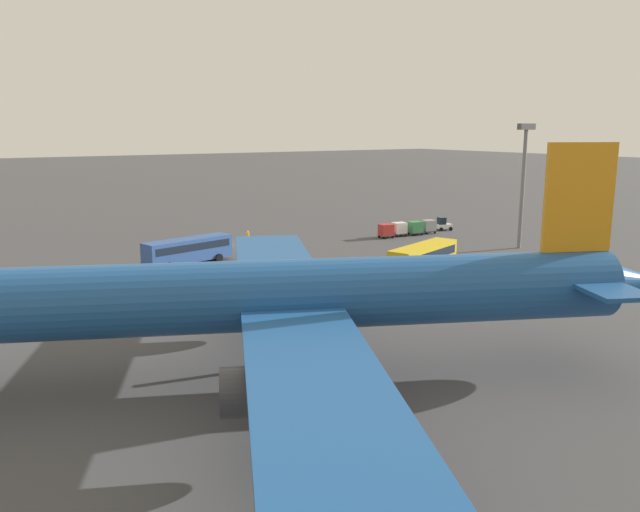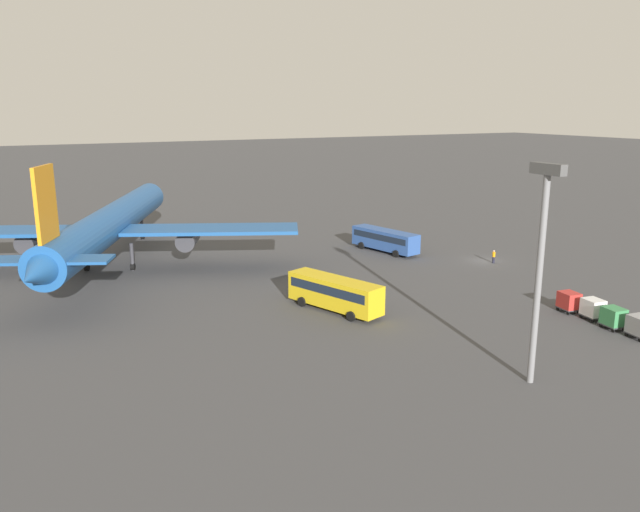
{
  "view_description": "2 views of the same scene",
  "coord_description": "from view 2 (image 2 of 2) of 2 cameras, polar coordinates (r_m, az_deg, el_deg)",
  "views": [
    {
      "loc": [
        36.64,
        77.91,
        15.83
      ],
      "look_at": [
        2.62,
        24.83,
        2.89
      ],
      "focal_mm": 35.0,
      "sensor_mm": 36.0,
      "label": 1
    },
    {
      "loc": [
        -61.73,
        57.15,
        20.36
      ],
      "look_at": [
        -3.44,
        26.73,
        4.42
      ],
      "focal_mm": 35.0,
      "sensor_mm": 36.0,
      "label": 2
    }
  ],
  "objects": [
    {
      "name": "worker_person",
      "position": [
        85.52,
        15.6,
        -0.06
      ],
      "size": [
        0.38,
        0.38,
        1.74
      ],
      "color": "#1E1E2D",
      "rests_on": "ground"
    },
    {
      "name": "light_pole",
      "position": [
        47.48,
        19.56,
        0.44
      ],
      "size": [
        2.8,
        0.7,
        16.44
      ],
      "color": "slate",
      "rests_on": "ground"
    },
    {
      "name": "cargo_cart_red",
      "position": [
        67.75,
        21.8,
        -3.81
      ],
      "size": [
        2.2,
        1.93,
        2.06
      ],
      "rotation": [
        0.0,
        0.0,
        -0.14
      ],
      "color": "#38383D",
      "rests_on": "ground"
    },
    {
      "name": "ground_plane",
      "position": [
        86.55,
        14.8,
        -0.44
      ],
      "size": [
        600.0,
        600.0,
        0.0
      ],
      "primitive_type": "plane",
      "color": "#424244"
    },
    {
      "name": "cargo_cart_white",
      "position": [
        66.29,
        23.68,
        -4.37
      ],
      "size": [
        2.2,
        1.93,
        2.06
      ],
      "rotation": [
        0.0,
        0.0,
        -0.14
      ],
      "color": "#38383D",
      "rests_on": "ground"
    },
    {
      "name": "shuttle_bus_near",
      "position": [
        89.13,
        5.97,
        1.58
      ],
      "size": [
        11.3,
        4.91,
        3.12
      ],
      "rotation": [
        0.0,
        0.0,
        0.22
      ],
      "color": "#2D5199",
      "rests_on": "ground"
    },
    {
      "name": "cargo_cart_grey",
      "position": [
        62.91,
        27.22,
        -5.68
      ],
      "size": [
        2.2,
        1.93,
        2.06
      ],
      "rotation": [
        0.0,
        0.0,
        -0.14
      ],
      "color": "#38383D",
      "rests_on": "ground"
    },
    {
      "name": "shuttle_bus_far",
      "position": [
        63.18,
        1.35,
        -3.26
      ],
      "size": [
        11.1,
        6.01,
        3.37
      ],
      "rotation": [
        0.0,
        0.0,
        0.33
      ],
      "color": "gold",
      "rests_on": "ground"
    },
    {
      "name": "airplane",
      "position": [
        83.54,
        -18.65,
        2.74
      ],
      "size": [
        51.44,
        45.84,
        14.97
      ],
      "rotation": [
        0.0,
        0.0,
        -0.43
      ],
      "color": "#1E5193",
      "rests_on": "ground"
    },
    {
      "name": "cargo_cart_green",
      "position": [
        64.35,
        25.25,
        -5.05
      ],
      "size": [
        2.2,
        1.93,
        2.06
      ],
      "rotation": [
        0.0,
        0.0,
        -0.14
      ],
      "color": "#38383D",
      "rests_on": "ground"
    }
  ]
}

